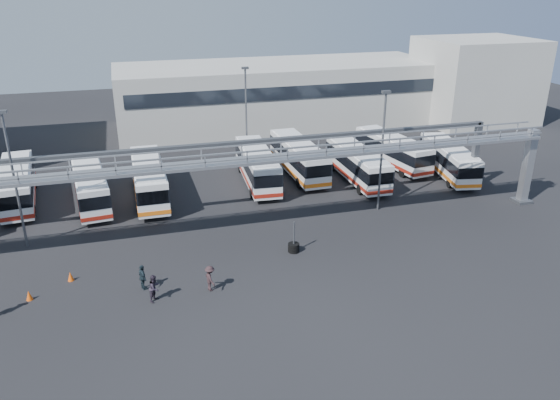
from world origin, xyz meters
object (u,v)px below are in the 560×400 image
object	(u,v)px
pedestrian_b	(155,288)
bus_8	(393,150)
light_pole_left	(13,173)
bus_5	(257,165)
bus_9	(449,159)
pedestrian_d	(143,277)
bus_7	(357,163)
cone_right	(70,276)
light_pole_mid	(382,145)
tire_stack	(294,247)
bus_3	(149,178)
bus_1	(17,183)
light_pole_back	(246,111)
pedestrian_c	(210,278)
cone_left	(29,295)
bus_6	(299,156)
bus_2	(90,185)

from	to	relation	value
pedestrian_b	bus_8	bearing A→B (deg)	-18.01
light_pole_left	bus_5	size ratio (longest dim) A/B	0.90
bus_9	pedestrian_d	bearing A→B (deg)	-145.10
bus_7	pedestrian_b	bearing A→B (deg)	-141.03
bus_7	bus_5	bearing A→B (deg)	168.32
pedestrian_b	cone_right	distance (m)	6.54
light_pole_mid	tire_stack	bearing A→B (deg)	-149.81
pedestrian_b	tire_stack	size ratio (longest dim) A/B	0.74
bus_3	bus_1	bearing A→B (deg)	169.95
light_pole_back	bus_5	size ratio (longest dim) A/B	0.90
pedestrian_c	cone_right	bearing A→B (deg)	52.91
bus_5	cone_left	bearing A→B (deg)	-135.37
light_pole_back	cone_left	world-z (taller)	light_pole_back
bus_1	cone_right	world-z (taller)	bus_1
bus_7	bus_9	bearing A→B (deg)	-5.85
light_pole_left	cone_right	world-z (taller)	light_pole_left
bus_5	bus_7	world-z (taller)	bus_5
bus_3	pedestrian_d	xyz separation A→B (m)	(-1.48, -15.73, -1.05)
cone_left	tire_stack	distance (m)	17.68
cone_left	bus_8	bearing A→B (deg)	27.22
bus_6	bus_5	bearing A→B (deg)	-165.24
bus_1	cone_right	bearing A→B (deg)	-77.59
bus_8	cone_right	bearing A→B (deg)	-161.92
light_pole_back	pedestrian_b	bearing A→B (deg)	-115.28
light_pole_mid	bus_8	bearing A→B (deg)	57.65
bus_3	light_pole_back	bearing A→B (deg)	32.97
pedestrian_b	cone_right	bearing A→B (deg)	87.91
bus_2	pedestrian_b	distance (m)	17.78
bus_6	bus_9	xyz separation A→B (m)	(14.27, -4.43, -0.15)
bus_1	bus_7	size ratio (longest dim) A/B	1.05
bus_9	cone_right	world-z (taller)	bus_9
light_pole_back	cone_right	xyz separation A→B (m)	(-16.58, -20.18, -5.41)
light_pole_back	cone_left	size ratio (longest dim) A/B	16.18
light_pole_left	bus_2	world-z (taller)	light_pole_left
light_pole_mid	bus_2	world-z (taller)	light_pole_mid
light_pole_back	tire_stack	size ratio (longest dim) A/B	4.29
bus_1	pedestrian_d	distance (m)	20.13
bus_5	bus_9	size ratio (longest dim) A/B	1.05
light_pole_left	cone_right	xyz separation A→B (m)	(3.42, -6.18, -5.41)
bus_5	bus_8	xyz separation A→B (m)	(14.86, 1.14, -0.09)
bus_3	pedestrian_b	distance (m)	17.29
bus_6	pedestrian_b	xyz separation A→B (m)	(-15.61, -19.53, -1.04)
bus_5	pedestrian_d	distance (m)	20.42
bus_1	bus_7	distance (m)	30.87
light_pole_mid	light_pole_back	bearing A→B (deg)	118.07
bus_7	pedestrian_c	world-z (taller)	bus_7
bus_8	bus_3	bearing A→B (deg)	176.54
bus_2	bus_8	size ratio (longest dim) A/B	1.00
light_pole_left	bus_7	bearing A→B (deg)	11.75
bus_7	bus_2	bearing A→B (deg)	178.15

